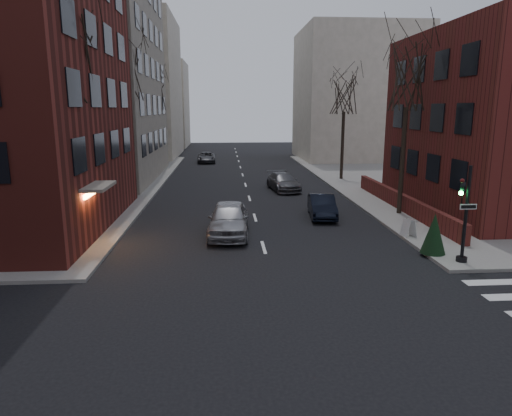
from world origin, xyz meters
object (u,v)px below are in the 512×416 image
(tree_right_b, at_px, (344,94))
(parked_sedan, at_px, (322,206))
(tree_left_a, at_px, (70,62))
(tree_left_c, at_px, (154,92))
(sandwich_board, at_px, (409,228))
(streetlamp_far, at_px, (164,129))
(car_lane_silver, at_px, (229,219))
(tree_left_b, at_px, (124,72))
(traffic_signal, at_px, (464,220))
(car_lane_gray, at_px, (283,182))
(tree_right_a, at_px, (408,79))
(streetlamp_near, at_px, (125,142))
(car_lane_far, at_px, (206,157))
(evergreen_shrub, at_px, (434,233))

(tree_right_b, bearing_deg, parked_sedan, -108.73)
(tree_left_a, xyz_separation_m, tree_left_c, (0.00, 26.00, -0.44))
(tree_right_b, relative_size, sandwich_board, 10.44)
(streetlamp_far, height_order, car_lane_silver, streetlamp_far)
(tree_left_b, bearing_deg, sandwich_board, -39.21)
(tree_left_c, height_order, streetlamp_far, tree_left_c)
(tree_left_c, relative_size, car_lane_silver, 1.94)
(traffic_signal, distance_m, parked_sedan, 9.76)
(car_lane_gray, height_order, sandwich_board, car_lane_gray)
(tree_right_a, height_order, streetlamp_near, tree_right_a)
(tree_right_a, relative_size, streetlamp_near, 1.55)
(tree_right_a, bearing_deg, tree_left_a, -167.20)
(tree_left_c, height_order, car_lane_far, tree_left_c)
(car_lane_gray, relative_size, car_lane_far, 1.05)
(tree_left_a, height_order, tree_right_a, tree_left_a)
(car_lane_gray, bearing_deg, streetlamp_near, -163.29)
(tree_right_b, bearing_deg, tree_left_b, -161.18)
(tree_right_b, bearing_deg, car_lane_silver, -120.38)
(tree_right_a, height_order, car_lane_silver, tree_right_a)
(streetlamp_near, relative_size, parked_sedan, 1.53)
(tree_left_c, relative_size, tree_right_b, 1.06)
(tree_right_a, bearing_deg, streetlamp_near, 166.76)
(tree_left_b, height_order, parked_sedan, tree_left_b)
(tree_left_c, xyz_separation_m, sandwich_board, (16.10, -27.14, -7.44))
(tree_right_a, height_order, tree_right_b, tree_right_a)
(traffic_signal, height_order, car_lane_far, traffic_signal)
(tree_right_a, relative_size, car_lane_gray, 2.04)
(tree_left_b, bearing_deg, tree_left_c, 90.00)
(car_lane_gray, bearing_deg, tree_left_b, 177.35)
(parked_sedan, bearing_deg, tree_left_a, -157.69)
(tree_right_a, height_order, evergreen_shrub, tree_right_a)
(tree_right_b, relative_size, car_lane_gray, 1.93)
(tree_left_b, bearing_deg, parked_sedan, -32.52)
(parked_sedan, xyz_separation_m, car_lane_silver, (-5.60, -3.57, 0.17))
(traffic_signal, bearing_deg, parked_sedan, 114.00)
(streetlamp_near, bearing_deg, tree_left_b, 98.53)
(tree_left_c, bearing_deg, car_lane_far, 54.14)
(tree_left_b, distance_m, parked_sedan, 17.27)
(tree_right_b, height_order, evergreen_shrub, tree_right_b)
(tree_left_c, height_order, car_lane_silver, tree_left_c)
(streetlamp_near, xyz_separation_m, parked_sedan, (12.20, -4.16, -3.56))
(tree_right_b, xyz_separation_m, car_lane_far, (-12.73, 14.74, -6.96))
(tree_left_a, bearing_deg, sandwich_board, -4.03)
(car_lane_silver, bearing_deg, streetlamp_far, 106.79)
(parked_sedan, relative_size, sandwich_board, 4.68)
(car_lane_far, relative_size, sandwich_board, 5.15)
(streetlamp_far, bearing_deg, car_lane_far, 47.98)
(traffic_signal, relative_size, tree_right_b, 0.44)
(tree_left_b, xyz_separation_m, tree_right_a, (17.60, -8.00, -0.88))
(tree_left_b, bearing_deg, streetlamp_far, 87.85)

